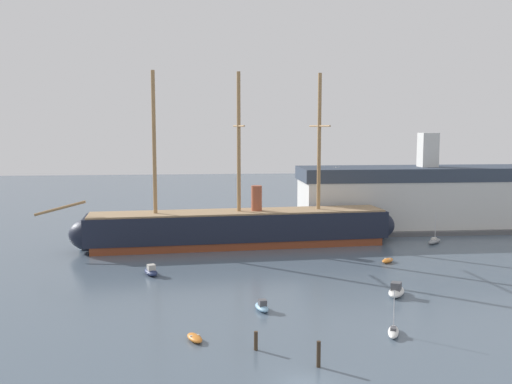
{
  "coord_description": "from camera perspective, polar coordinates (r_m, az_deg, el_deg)",
  "views": [
    {
      "loc": [
        -7.99,
        -41.45,
        19.87
      ],
      "look_at": [
        -0.06,
        37.19,
        10.82
      ],
      "focal_mm": 39.93,
      "sensor_mm": 36.0,
      "label": 1
    }
  ],
  "objects": [
    {
      "name": "motorboat_distant_centre",
      "position": [
        108.66,
        -0.53,
        -3.73
      ],
      "size": [
        3.6,
        1.8,
        1.46
      ],
      "color": "orange",
      "rests_on": "ground"
    },
    {
      "name": "dinghy_alongside_stern",
      "position": [
        86.54,
        13.05,
        -6.7
      ],
      "size": [
        2.71,
        2.7,
        0.63
      ],
      "color": "orange",
      "rests_on": "ground"
    },
    {
      "name": "dinghy_far_left",
      "position": [
        97.77,
        -16.72,
        -5.27
      ],
      "size": [
        2.5,
        3.19,
        0.69
      ],
      "color": "#7FB2D6",
      "rests_on": "ground"
    },
    {
      "name": "dockside_warehouse_right",
      "position": [
        114.85,
        16.13,
        -0.6
      ],
      "size": [
        50.85,
        14.33,
        18.76
      ],
      "color": "#565659",
      "rests_on": "ground"
    },
    {
      "name": "seagull_in_flight",
      "position": [
        78.07,
        7.99,
        2.47
      ],
      "size": [
        1.18,
        0.44,
        0.13
      ],
      "color": "silver"
    },
    {
      "name": "tall_ship",
      "position": [
        95.2,
        -1.71,
        -3.59
      ],
      "size": [
        59.93,
        13.96,
        28.81
      ],
      "color": "brown",
      "rests_on": "ground"
    },
    {
      "name": "motorboat_alongside_bow",
      "position": [
        78.69,
        -10.48,
        -7.81
      ],
      "size": [
        2.64,
        3.84,
        1.49
      ],
      "color": "#1E284C",
      "rests_on": "ground"
    },
    {
      "name": "mooring_piling_left_pair",
      "position": [
        49.35,
        6.29,
        -15.85
      ],
      "size": [
        0.35,
        0.35,
        2.23
      ],
      "primitive_type": "cylinder",
      "color": "#382B1E",
      "rests_on": "ground"
    },
    {
      "name": "sailboat_far_right",
      "position": [
        102.35,
        17.44,
        -4.71
      ],
      "size": [
        3.89,
        3.78,
        5.43
      ],
      "color": "gray",
      "rests_on": "ground"
    },
    {
      "name": "motorboat_near_centre",
      "position": [
        63.11,
        0.6,
        -11.4
      ],
      "size": [
        1.76,
        3.15,
        1.25
      ],
      "color": "#7FB2D6",
      "rests_on": "ground"
    },
    {
      "name": "mooring_piling_nearest",
      "position": [
        52.54,
        -0.02,
        -14.68
      ],
      "size": [
        0.35,
        0.35,
        1.73
      ],
      "primitive_type": "cylinder",
      "color": "#423323",
      "rests_on": "ground"
    },
    {
      "name": "sailboat_foreground_right",
      "position": [
        57.67,
        13.59,
        -13.42
      ],
      "size": [
        2.15,
        3.5,
        4.38
      ],
      "color": "silver",
      "rests_on": "ground"
    },
    {
      "name": "motorboat_mid_right",
      "position": [
        70.17,
        13.88,
        -9.6
      ],
      "size": [
        3.48,
        4.37,
        1.71
      ],
      "color": "silver",
      "rests_on": "ground"
    },
    {
      "name": "dinghy_foreground_left",
      "position": [
        55.07,
        -6.16,
        -14.32
      ],
      "size": [
        2.0,
        2.75,
        0.6
      ],
      "color": "orange",
      "rests_on": "ground"
    }
  ]
}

